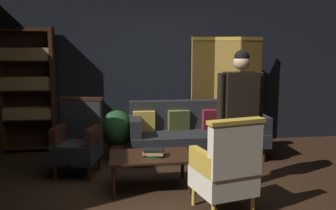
# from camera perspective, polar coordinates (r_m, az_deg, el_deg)

# --- Properties ---
(ground_plane) EXTENTS (10.00, 10.00, 0.00)m
(ground_plane) POSITION_cam_1_polar(r_m,az_deg,el_deg) (4.53, 1.40, -13.58)
(ground_plane) COLOR black
(back_wall) EXTENTS (7.20, 0.10, 2.80)m
(back_wall) POSITION_cam_1_polar(r_m,az_deg,el_deg) (6.62, -1.93, 6.12)
(back_wall) COLOR black
(back_wall) RESTS_ON ground_plane
(folding_screen) EXTENTS (1.28, 0.27, 1.90)m
(folding_screen) POSITION_cam_1_polar(r_m,az_deg,el_deg) (6.62, 9.04, 2.41)
(folding_screen) COLOR olive
(folding_screen) RESTS_ON ground_plane
(bookshelf) EXTENTS (0.90, 0.32, 2.05)m
(bookshelf) POSITION_cam_1_polar(r_m,az_deg,el_deg) (6.53, -20.82, 2.63)
(bookshelf) COLOR black
(bookshelf) RESTS_ON ground_plane
(velvet_couch) EXTENTS (2.12, 0.78, 0.88)m
(velvet_couch) POSITION_cam_1_polar(r_m,az_deg,el_deg) (5.86, 4.48, -3.64)
(velvet_couch) COLOR black
(velvet_couch) RESTS_ON ground_plane
(coffee_table) EXTENTS (1.00, 0.64, 0.42)m
(coffee_table) POSITION_cam_1_polar(r_m,az_deg,el_deg) (4.60, -2.74, -8.28)
(coffee_table) COLOR black
(coffee_table) RESTS_ON ground_plane
(armchair_gilt_accent) EXTENTS (0.70, 0.70, 1.04)m
(armchair_gilt_accent) POSITION_cam_1_polar(r_m,az_deg,el_deg) (3.94, 8.99, -9.63)
(armchair_gilt_accent) COLOR gold
(armchair_gilt_accent) RESTS_ON ground_plane
(armchair_wing_left) EXTENTS (0.70, 0.70, 1.04)m
(armchair_wing_left) POSITION_cam_1_polar(r_m,az_deg,el_deg) (5.22, -13.62, -5.09)
(armchair_wing_left) COLOR black
(armchair_wing_left) RESTS_ON ground_plane
(standing_figure) EXTENTS (0.59, 0.24, 1.70)m
(standing_figure) POSITION_cam_1_polar(r_m,az_deg,el_deg) (4.56, 11.09, -0.18)
(standing_figure) COLOR black
(standing_figure) RESTS_ON ground_plane
(potted_plant) EXTENTS (0.49, 0.49, 0.78)m
(potted_plant) POSITION_cam_1_polar(r_m,az_deg,el_deg) (5.71, -7.88, -4.12)
(potted_plant) COLOR brown
(potted_plant) RESTS_ON ground_plane
(book_green_cloth) EXTENTS (0.21, 0.20, 0.03)m
(book_green_cloth) POSITION_cam_1_polar(r_m,az_deg,el_deg) (4.54, -2.18, -7.72)
(book_green_cloth) COLOR #1E4C28
(book_green_cloth) RESTS_ON coffee_table
(book_tan_leather) EXTENTS (0.29, 0.24, 0.03)m
(book_tan_leather) POSITION_cam_1_polar(r_m,az_deg,el_deg) (4.53, -2.18, -7.35)
(book_tan_leather) COLOR #9E7A47
(book_tan_leather) RESTS_ON book_green_cloth
(book_black_cloth) EXTENTS (0.26, 0.21, 0.03)m
(book_black_cloth) POSITION_cam_1_polar(r_m,az_deg,el_deg) (4.53, -2.19, -6.98)
(book_black_cloth) COLOR black
(book_black_cloth) RESTS_ON book_tan_leather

